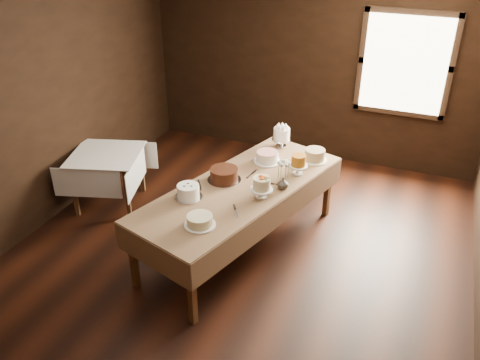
{
  "coord_description": "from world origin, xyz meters",
  "views": [
    {
      "loc": [
        1.74,
        -4.08,
        3.53
      ],
      "look_at": [
        0.0,
        0.2,
        0.95
      ],
      "focal_mm": 37.33,
      "sensor_mm": 36.0,
      "label": 1
    }
  ],
  "objects_px": {
    "cake_lattice": "(267,157)",
    "cake_server_c": "(254,172)",
    "cake_server_b": "(236,213)",
    "cake_meringue": "(281,138)",
    "display_table": "(240,191)",
    "cake_server_d": "(281,185)",
    "flower_vase": "(283,183)",
    "cake_swirl": "(188,192)",
    "cake_caramel": "(298,166)",
    "cake_chocolate": "(224,175)",
    "cake_cream": "(200,221)",
    "cake_flowers": "(262,189)",
    "cake_speckled": "(315,155)",
    "cake_server_e": "(200,187)",
    "side_table": "(106,160)"
  },
  "relations": [
    {
      "from": "cake_lattice",
      "to": "cake_server_c",
      "type": "distance_m",
      "value": 0.32
    },
    {
      "from": "cake_server_b",
      "to": "cake_server_c",
      "type": "distance_m",
      "value": 0.89
    },
    {
      "from": "cake_meringue",
      "to": "cake_server_b",
      "type": "height_order",
      "value": "cake_meringue"
    },
    {
      "from": "display_table",
      "to": "cake_server_b",
      "type": "height_order",
      "value": "cake_server_b"
    },
    {
      "from": "cake_server_d",
      "to": "flower_vase",
      "type": "distance_m",
      "value": 0.1
    },
    {
      "from": "cake_swirl",
      "to": "flower_vase",
      "type": "distance_m",
      "value": 1.02
    },
    {
      "from": "cake_meringue",
      "to": "cake_server_c",
      "type": "height_order",
      "value": "cake_meringue"
    },
    {
      "from": "cake_caramel",
      "to": "cake_chocolate",
      "type": "height_order",
      "value": "cake_caramel"
    },
    {
      "from": "cake_lattice",
      "to": "cake_cream",
      "type": "height_order",
      "value": "cake_lattice"
    },
    {
      "from": "cake_flowers",
      "to": "display_table",
      "type": "bearing_deg",
      "value": 155.52
    },
    {
      "from": "cake_swirl",
      "to": "flower_vase",
      "type": "height_order",
      "value": "cake_swirl"
    },
    {
      "from": "cake_server_c",
      "to": "display_table",
      "type": "bearing_deg",
      "value": -176.39
    },
    {
      "from": "cake_swirl",
      "to": "cake_server_d",
      "type": "xyz_separation_m",
      "value": [
        0.82,
        0.62,
        -0.07
      ]
    },
    {
      "from": "cake_speckled",
      "to": "cake_meringue",
      "type": "bearing_deg",
      "value": 155.68
    },
    {
      "from": "cake_lattice",
      "to": "display_table",
      "type": "bearing_deg",
      "value": -96.27
    },
    {
      "from": "cake_meringue",
      "to": "cake_lattice",
      "type": "distance_m",
      "value": 0.48
    },
    {
      "from": "cake_swirl",
      "to": "cake_server_e",
      "type": "relative_size",
      "value": 1.26
    },
    {
      "from": "cake_meringue",
      "to": "cake_speckled",
      "type": "distance_m",
      "value": 0.54
    },
    {
      "from": "cake_chocolate",
      "to": "cake_server_e",
      "type": "height_order",
      "value": "cake_chocolate"
    },
    {
      "from": "cake_cream",
      "to": "cake_server_c",
      "type": "relative_size",
      "value": 1.33
    },
    {
      "from": "cake_speckled",
      "to": "cake_swirl",
      "type": "height_order",
      "value": "cake_swirl"
    },
    {
      "from": "flower_vase",
      "to": "cake_cream",
      "type": "bearing_deg",
      "value": -118.07
    },
    {
      "from": "cake_chocolate",
      "to": "cake_server_b",
      "type": "relative_size",
      "value": 1.82
    },
    {
      "from": "cake_speckled",
      "to": "cake_server_c",
      "type": "bearing_deg",
      "value": -135.1
    },
    {
      "from": "cake_chocolate",
      "to": "cake_flowers",
      "type": "xyz_separation_m",
      "value": [
        0.51,
        -0.19,
        0.04
      ]
    },
    {
      "from": "cake_cream",
      "to": "cake_server_b",
      "type": "distance_m",
      "value": 0.41
    },
    {
      "from": "cake_server_b",
      "to": "cake_lattice",
      "type": "bearing_deg",
      "value": 152.27
    },
    {
      "from": "cake_chocolate",
      "to": "display_table",
      "type": "bearing_deg",
      "value": -14.44
    },
    {
      "from": "cake_lattice",
      "to": "flower_vase",
      "type": "bearing_deg",
      "value": -55.79
    },
    {
      "from": "cake_meringue",
      "to": "cake_cream",
      "type": "height_order",
      "value": "cake_meringue"
    },
    {
      "from": "display_table",
      "to": "side_table",
      "type": "xyz_separation_m",
      "value": [
        -1.97,
        0.26,
        -0.11
      ]
    },
    {
      "from": "cake_flowers",
      "to": "cake_cream",
      "type": "relative_size",
      "value": 0.79
    },
    {
      "from": "cake_server_e",
      "to": "cake_server_d",
      "type": "bearing_deg",
      "value": 83.13
    },
    {
      "from": "cake_lattice",
      "to": "cake_swirl",
      "type": "bearing_deg",
      "value": -113.93
    },
    {
      "from": "cake_chocolate",
      "to": "cake_flowers",
      "type": "height_order",
      "value": "cake_flowers"
    },
    {
      "from": "side_table",
      "to": "cake_chocolate",
      "type": "relative_size",
      "value": 2.47
    },
    {
      "from": "cake_speckled",
      "to": "cake_cream",
      "type": "height_order",
      "value": "cake_speckled"
    },
    {
      "from": "display_table",
      "to": "cake_chocolate",
      "type": "bearing_deg",
      "value": 165.56
    },
    {
      "from": "cake_chocolate",
      "to": "cake_server_e",
      "type": "distance_m",
      "value": 0.31
    },
    {
      "from": "side_table",
      "to": "display_table",
      "type": "bearing_deg",
      "value": -7.56
    },
    {
      "from": "cake_flowers",
      "to": "cake_server_d",
      "type": "distance_m",
      "value": 0.36
    },
    {
      "from": "cake_lattice",
      "to": "cake_server_e",
      "type": "xyz_separation_m",
      "value": [
        -0.47,
        -0.86,
        -0.05
      ]
    },
    {
      "from": "cake_flowers",
      "to": "cake_server_b",
      "type": "bearing_deg",
      "value": -107.62
    },
    {
      "from": "cake_lattice",
      "to": "cake_server_c",
      "type": "xyz_separation_m",
      "value": [
        -0.05,
        -0.31,
        -0.05
      ]
    },
    {
      "from": "cake_cream",
      "to": "cake_caramel",
      "type": "bearing_deg",
      "value": 66.9
    },
    {
      "from": "side_table",
      "to": "cake_caramel",
      "type": "height_order",
      "value": "cake_caramel"
    },
    {
      "from": "cake_lattice",
      "to": "flower_vase",
      "type": "height_order",
      "value": "flower_vase"
    },
    {
      "from": "cake_server_b",
      "to": "cake_server_d",
      "type": "xyz_separation_m",
      "value": [
        0.24,
        0.71,
        0.0
      ]
    },
    {
      "from": "cake_flowers",
      "to": "cake_lattice",
      "type": "bearing_deg",
      "value": 105.22
    },
    {
      "from": "cake_flowers",
      "to": "cake_server_e",
      "type": "xyz_separation_m",
      "value": [
        -0.69,
        -0.05,
        -0.1
      ]
    }
  ]
}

